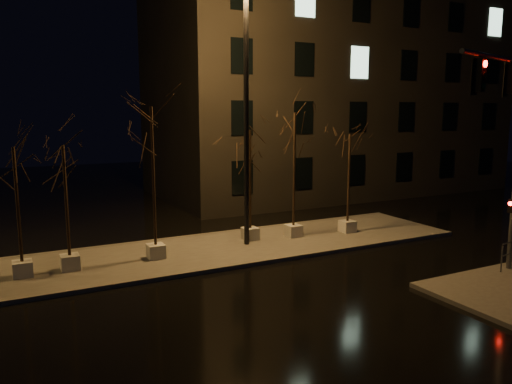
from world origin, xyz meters
TOP-DOWN VIEW (x-y plane):
  - ground at (0.00, 0.00)m, footprint 90.00×90.00m
  - median at (0.00, 6.00)m, footprint 22.00×5.00m
  - building at (14.00, 18.00)m, footprint 25.00×12.00m
  - tree_0 at (-7.58, 5.72)m, footprint 1.80×1.80m
  - tree_1 at (-6.00, 5.77)m, footprint 1.80×1.80m
  - tree_2 at (-2.80, 5.75)m, footprint 1.80×1.80m
  - tree_3 at (1.77, 6.56)m, footprint 1.80×1.80m
  - tree_4 at (3.79, 6.15)m, footprint 1.80×1.80m
  - tree_5 at (6.57, 5.75)m, footprint 1.80×1.80m
  - traffic_signal_mast at (7.24, -1.86)m, footprint 5.85×1.85m
  - streetlight_main at (1.30, 5.97)m, footprint 2.69×0.70m

SIDE VIEW (x-z plane):
  - ground at x=0.00m, z-range 0.00..0.00m
  - median at x=0.00m, z-range 0.00..0.15m
  - tree_0 at x=-7.58m, z-range 1.36..6.01m
  - tree_1 at x=-6.00m, z-range 1.36..6.02m
  - tree_5 at x=6.57m, z-range 1.39..6.17m
  - tree_3 at x=1.77m, z-range 1.46..6.51m
  - tree_4 at x=3.79m, z-range 1.65..7.47m
  - tree_2 at x=-2.80m, z-range 1.72..7.78m
  - traffic_signal_mast at x=7.24m, z-range 1.32..8.74m
  - streetlight_main at x=1.30m, z-range 0.98..11.75m
  - building at x=14.00m, z-range 0.00..15.00m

